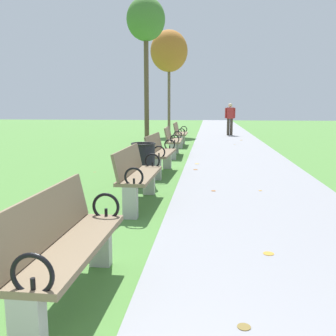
{
  "coord_description": "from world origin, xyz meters",
  "views": [
    {
      "loc": [
        0.59,
        0.05,
        1.56
      ],
      "look_at": [
        -0.05,
        6.15,
        0.55
      ],
      "focal_mm": 41.2,
      "sensor_mm": 36.0,
      "label": 1
    }
  ],
  "objects": [
    {
      "name": "pedestrian_walking",
      "position": [
        1.66,
        20.07,
        0.93
      ],
      "size": [
        0.53,
        0.25,
        1.62
      ],
      "color": "#3D3328",
      "rests_on": "paved_walkway"
    },
    {
      "name": "park_bench_6",
      "position": [
        -0.5,
        14.7,
        0.49
      ],
      "size": [
        0.49,
        1.6,
        0.9
      ],
      "color": "#7A664C",
      "rests_on": "ground"
    },
    {
      "name": "paved_walkway",
      "position": [
        1.43,
        18.0,
        0.01
      ],
      "size": [
        2.86,
        44.0,
        0.02
      ],
      "primitive_type": "cube",
      "color": "gray",
      "rests_on": "ground"
    },
    {
      "name": "trash_bin",
      "position": [
        -0.65,
        7.32,
        0.42
      ],
      "size": [
        0.48,
        0.48,
        0.84
      ],
      "color": "black",
      "rests_on": "ground"
    },
    {
      "name": "park_bench_4",
      "position": [
        -0.5,
        8.67,
        0.49
      ],
      "size": [
        0.54,
        1.62,
        0.9
      ],
      "color": "#7A664C",
      "rests_on": "ground"
    },
    {
      "name": "tree_1",
      "position": [
        -1.78,
        14.75,
        4.57
      ],
      "size": [
        1.42,
        1.42,
        5.46
      ],
      "color": "brown",
      "rests_on": "ground"
    },
    {
      "name": "park_bench_2",
      "position": [
        -0.5,
        2.8,
        0.49
      ],
      "size": [
        0.5,
        1.61,
        0.9
      ],
      "color": "#7A664C",
      "rests_on": "ground"
    },
    {
      "name": "park_bench_5",
      "position": [
        -0.5,
        11.75,
        0.49
      ],
      "size": [
        0.51,
        1.61,
        0.9
      ],
      "color": "#7A664C",
      "rests_on": "ground"
    },
    {
      "name": "tree_2",
      "position": [
        -1.48,
        20.19,
        4.24
      ],
      "size": [
        1.89,
        1.89,
        5.3
      ],
      "color": "brown",
      "rests_on": "ground"
    },
    {
      "name": "scattered_leaves",
      "position": [
        0.24,
        7.39,
        0.02
      ],
      "size": [
        4.18,
        18.38,
        0.02
      ],
      "color": "brown",
      "rests_on": "ground"
    },
    {
      "name": "park_bench_3",
      "position": [
        -0.5,
        5.86,
        0.49
      ],
      "size": [
        0.5,
        1.61,
        0.9
      ],
      "color": "#7A664C",
      "rests_on": "ground"
    }
  ]
}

